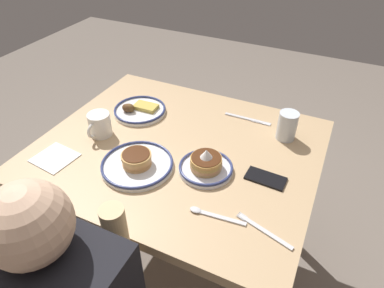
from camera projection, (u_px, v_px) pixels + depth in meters
The scene contains 12 objects.
ground_plane at pixel (181, 252), 1.83m from camera, with size 6.00×6.00×0.00m, color #73675D.
dining_table at pixel (178, 161), 1.43m from camera, with size 1.11×0.92×0.73m.
plate_near_main at pixel (139, 110), 1.58m from camera, with size 0.24×0.24×0.05m.
plate_center_pancakes at pixel (206, 165), 1.25m from camera, with size 0.20×0.20×0.10m.
plate_far_companion at pixel (137, 163), 1.27m from camera, with size 0.27×0.27×0.06m.
coffee_mug at pixel (100, 124), 1.42m from camera, with size 0.09×0.13×0.10m.
drinking_glass at pixel (287, 127), 1.40m from camera, with size 0.08×0.08×0.12m.
cell_phone at pixel (266, 178), 1.23m from camera, with size 0.14×0.07×0.01m, color black.
paper_napkin at pixel (55, 158), 1.32m from camera, with size 0.15×0.14×0.00m, color white.
fork_near at pixel (264, 231), 1.05m from camera, with size 0.20×0.07×0.01m.
butter_knife at pixel (247, 119), 1.54m from camera, with size 0.21×0.02×0.01m.
tea_spoon at pixel (209, 214), 1.10m from camera, with size 0.19×0.04×0.01m.
Camera 1 is at (-0.52, 0.96, 1.58)m, focal length 31.72 mm.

